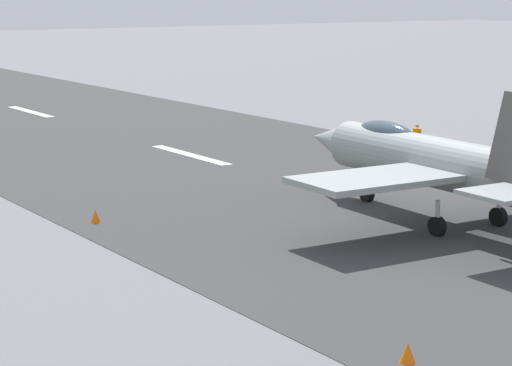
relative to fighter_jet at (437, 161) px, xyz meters
name	(u,v)px	position (x,y,z in m)	size (l,w,h in m)	color
fighter_jet	(437,161)	(0.00, 0.00, 0.00)	(16.41, 14.21, 5.70)	#90979A
crew_person	(417,138)	(13.74, -11.57, -1.68)	(0.70, 0.36, 1.63)	#1E2338
marker_cone_near	(408,353)	(-11.23, 11.62, -2.22)	(0.44, 0.44, 0.55)	orange
marker_cone_mid	(96,216)	(7.41, 11.62, -2.22)	(0.44, 0.44, 0.55)	orange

